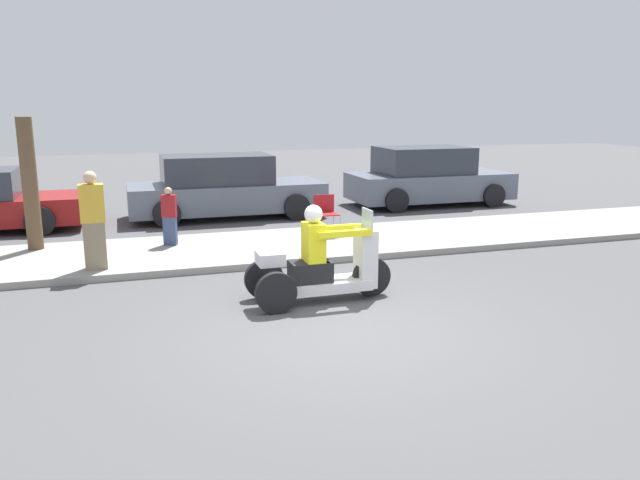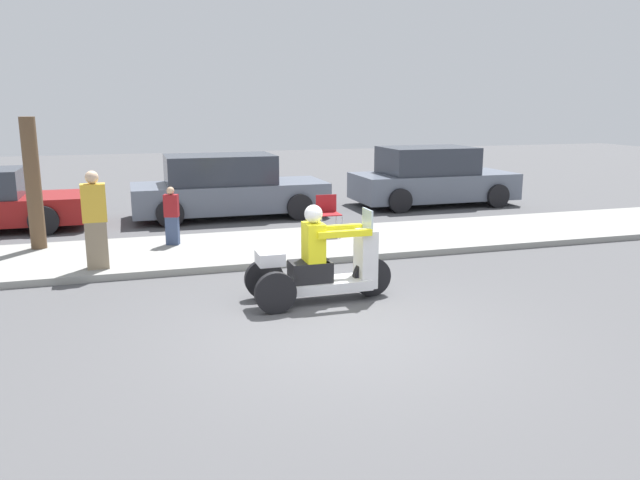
# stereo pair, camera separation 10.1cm
# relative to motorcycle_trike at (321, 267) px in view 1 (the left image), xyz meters

# --- Properties ---
(ground_plane) EXTENTS (60.00, 60.00, 0.00)m
(ground_plane) POSITION_rel_motorcycle_trike_xyz_m (-0.15, -1.26, -0.50)
(ground_plane) COLOR #4C4C4F
(sidewalk_strip) EXTENTS (28.00, 2.80, 0.12)m
(sidewalk_strip) POSITION_rel_motorcycle_trike_xyz_m (-0.15, 3.34, -0.44)
(sidewalk_strip) COLOR gray
(sidewalk_strip) RESTS_ON ground
(motorcycle_trike) EXTENTS (2.12, 0.82, 1.41)m
(motorcycle_trike) POSITION_rel_motorcycle_trike_xyz_m (0.00, 0.00, 0.00)
(motorcycle_trike) COLOR black
(motorcycle_trike) RESTS_ON ground
(spectator_end_of_line) EXTENTS (0.30, 0.23, 1.12)m
(spectator_end_of_line) POSITION_rel_motorcycle_trike_xyz_m (-1.80, 3.84, 0.16)
(spectator_end_of_line) COLOR #38476B
(spectator_end_of_line) RESTS_ON sidewalk_strip
(spectator_by_tree) EXTENTS (0.39, 0.25, 1.62)m
(spectator_by_tree) POSITION_rel_motorcycle_trike_xyz_m (-3.11, 2.39, 0.40)
(spectator_by_tree) COLOR gray
(spectator_by_tree) RESTS_ON sidewalk_strip
(folding_chair_set_back) EXTENTS (0.48, 0.48, 0.82)m
(folding_chair_set_back) POSITION_rel_motorcycle_trike_xyz_m (1.34, 3.84, 0.12)
(folding_chair_set_back) COLOR #A5A8AD
(folding_chair_set_back) RESTS_ON sidewalk_strip
(parked_car_lot_left) EXTENTS (4.75, 2.06, 1.56)m
(parked_car_lot_left) POSITION_rel_motorcycle_trike_xyz_m (-0.22, 7.17, 0.23)
(parked_car_lot_left) COLOR slate
(parked_car_lot_left) RESTS_ON ground
(parked_car_lot_right) EXTENTS (4.46, 2.12, 1.62)m
(parked_car_lot_right) POSITION_rel_motorcycle_trike_xyz_m (5.53, 7.40, 0.26)
(parked_car_lot_right) COLOR slate
(parked_car_lot_right) RESTS_ON ground
(tree_trunk) EXTENTS (0.28, 0.28, 2.44)m
(tree_trunk) POSITION_rel_motorcycle_trike_xyz_m (-4.24, 4.26, 0.84)
(tree_trunk) COLOR brown
(tree_trunk) RESTS_ON sidewalk_strip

